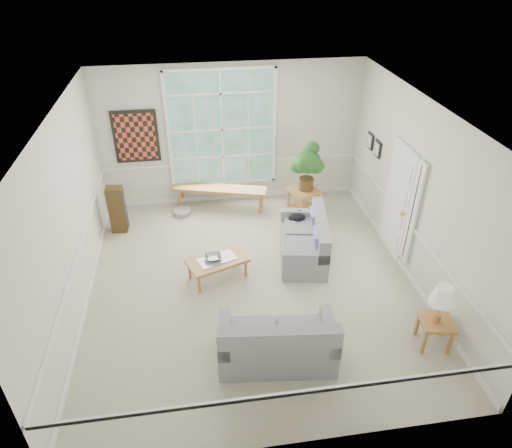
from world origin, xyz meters
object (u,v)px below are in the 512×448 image
(coffee_table, at_px, (218,268))
(loveseat_right, at_px, (303,237))
(loveseat_front, at_px, (277,336))
(side_table, at_px, (434,332))
(end_table, at_px, (303,201))

(coffee_table, bearing_deg, loveseat_right, -7.31)
(loveseat_right, height_order, loveseat_front, loveseat_front)
(loveseat_front, height_order, side_table, loveseat_front)
(loveseat_front, height_order, end_table, loveseat_front)
(loveseat_right, bearing_deg, loveseat_front, -101.96)
(loveseat_front, xyz_separation_m, end_table, (1.29, 3.85, -0.16))
(loveseat_right, xyz_separation_m, side_table, (1.37, -2.38, -0.19))
(loveseat_front, distance_m, end_table, 4.06)
(loveseat_front, xyz_separation_m, coffee_table, (-0.68, 1.92, -0.25))
(loveseat_right, xyz_separation_m, coffee_table, (-1.60, -0.37, -0.23))
(loveseat_right, xyz_separation_m, end_table, (0.37, 1.55, -0.14))
(loveseat_front, distance_m, coffee_table, 2.06)
(loveseat_right, relative_size, coffee_table, 1.54)
(loveseat_right, bearing_deg, side_table, -50.23)
(side_table, bearing_deg, end_table, 104.25)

